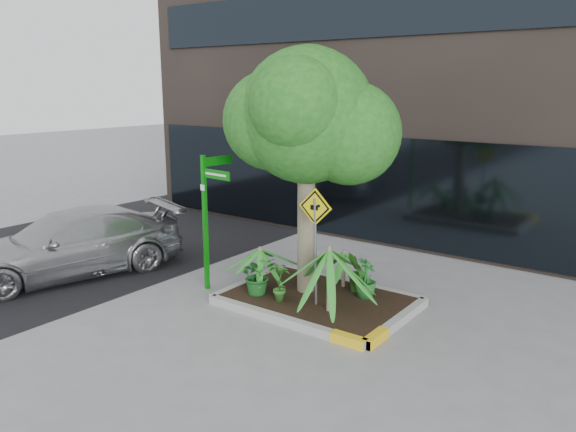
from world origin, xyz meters
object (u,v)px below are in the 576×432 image
Objects in this scene: tree at (307,116)px; street_sign_post at (209,208)px; parked_car at (69,244)px; cattle_sign at (315,227)px.

street_sign_post is at bearing -158.39° from tree.
tree is 0.99× the size of parked_car.
tree is at bearing 38.60° from parked_car.
cattle_sign is (5.26, 1.33, 0.88)m from parked_car.
street_sign_post is at bearing -177.27° from cattle_sign.
street_sign_post reaches higher than cattle_sign.
street_sign_post reaches higher than parked_car.
cattle_sign is at bearing -44.14° from tree.
parked_car is (-4.72, -1.86, -2.71)m from tree.
parked_car is 3.30m from street_sign_post.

